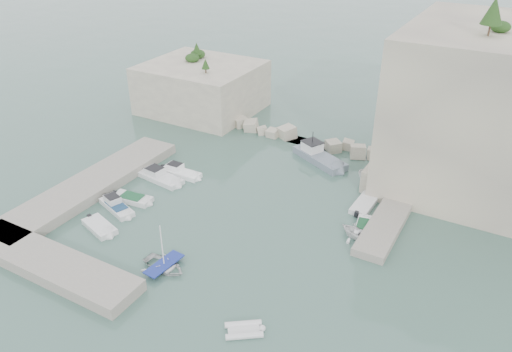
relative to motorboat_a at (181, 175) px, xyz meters
The scene contains 21 objects.
ground 12.33m from the motorboat_a, 32.40° to the right, with size 400.00×400.00×0.00m, color #43655A.
cliff_terrace 26.06m from the motorboat_a, 25.96° to the left, with size 8.00×10.00×2.50m, color beige.
outcrop_west 21.04m from the motorboat_a, 117.54° to the left, with size 16.00×14.00×7.00m, color beige.
quay_west 10.08m from the motorboat_a, 130.93° to the right, with size 5.00×24.00×1.10m, color #9E9689.
quay_south 19.12m from the motorboat_a, 88.78° to the right, with size 18.00×4.00×1.10m, color #9E9689.
ledge_east 24.15m from the motorboat_a, ahead, with size 3.00×16.00×0.80m, color #9E9689.
breakwater 18.05m from the motorboat_a, 58.57° to the left, with size 28.00×3.00×1.40m, color beige.
motorboat_a is the anchor object (origin of this frame).
motorboat_b 2.44m from the motorboat_a, 122.05° to the right, with size 6.30×2.06×1.40m, color silver, non-canonical shape.
motorboat_c 7.17m from the motorboat_a, 98.38° to the right, with size 4.74×1.72×0.70m, color silver, non-canonical shape.
motorboat_d 9.29m from the motorboat_a, 97.97° to the right, with size 5.37×1.60×1.40m, color silver, non-canonical shape.
motorboat_e 12.64m from the motorboat_a, 91.26° to the right, with size 4.42×1.81×0.70m, color silver, non-canonical shape.
rowboat 16.82m from the motorboat_a, 57.89° to the right, with size 2.97×4.17×0.86m, color silver.
inflatable_dinghy 25.30m from the motorboat_a, 42.52° to the right, with size 3.05×1.48×0.44m, color silver, non-canonical shape.
tender_east_a 21.87m from the motorboat_a, ahead, with size 2.67×3.09×1.63m, color white.
tender_east_b 22.03m from the motorboat_a, ahead, with size 3.89×1.33×0.70m, color silver, non-canonical shape.
tender_east_c 21.30m from the motorboat_a, 11.65° to the left, with size 5.63×1.82×0.70m, color silver, non-canonical shape.
tender_east_d 22.14m from the motorboat_a, 22.11° to the left, with size 1.68×4.47×1.73m, color white.
work_boat 16.92m from the motorboat_a, 41.21° to the left, with size 8.40×2.48×2.20m, color slate, non-canonical shape.
rowboat_mast 17.01m from the motorboat_a, 57.89° to the right, with size 0.10×0.10×4.20m, color white.
vegetation 37.89m from the motorboat_a, 32.22° to the left, with size 53.48×13.88×13.40m.
Camera 1 is at (22.16, -33.34, 28.15)m, focal length 35.00 mm.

